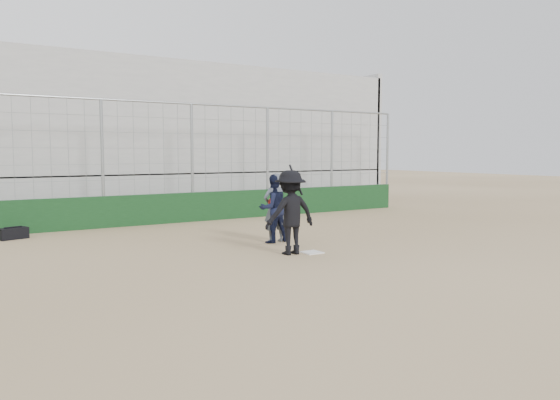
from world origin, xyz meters
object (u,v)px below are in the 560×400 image
batter_at_plate (290,212)px  umpire (275,211)px  equipment_bag (13,233)px  catcher_crouched (273,220)px

batter_at_plate → umpire: size_ratio=1.27×
batter_at_plate → equipment_bag: (-5.19, 5.87, -0.82)m
batter_at_plate → umpire: 1.75m
catcher_crouched → umpire: bearing=32.2°
umpire → equipment_bag: size_ratio=2.06×
catcher_crouched → batter_at_plate: bearing=-108.0°
umpire → batter_at_plate: bearing=69.3°
catcher_crouched → equipment_bag: catcher_crouched is taller
batter_at_plate → equipment_bag: 7.88m
batter_at_plate → umpire: bearing=70.2°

